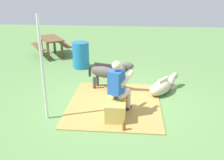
{
  "coord_description": "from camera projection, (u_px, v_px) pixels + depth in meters",
  "views": [
    {
      "loc": [
        -5.79,
        -0.33,
        2.83
      ],
      "look_at": [
        0.09,
        0.21,
        0.55
      ],
      "focal_mm": 40.55,
      "sensor_mm": 36.0,
      "label": 1
    }
  ],
  "objects": [
    {
      "name": "pony_lying",
      "position": [
        163.0,
        86.0,
        6.87
      ],
      "size": [
        1.23,
        1.02,
        0.42
      ],
      "color": "beige",
      "rests_on": "ground"
    },
    {
      "name": "water_barrel",
      "position": [
        81.0,
        55.0,
        8.84
      ],
      "size": [
        0.58,
        0.58,
        0.92
      ],
      "primitive_type": "cylinder",
      "color": "#1E72B2",
      "rests_on": "ground"
    },
    {
      "name": "picnic_bench",
      "position": [
        51.0,
        42.0,
        10.28
      ],
      "size": [
        1.97,
        1.91,
        0.75
      ],
      "color": "brown",
      "rests_on": "ground"
    },
    {
      "name": "ground_plane",
      "position": [
        120.0,
        102.0,
        6.42
      ],
      "size": [
        24.0,
        24.0,
        0.0
      ],
      "primitive_type": "plane",
      "color": "#608C4C"
    },
    {
      "name": "pony_standing",
      "position": [
        108.0,
        72.0,
        6.96
      ],
      "size": [
        0.62,
        1.31,
        0.89
      ],
      "color": "#4C4747",
      "rests_on": "ground"
    },
    {
      "name": "person_seated",
      "position": [
        119.0,
        85.0,
        5.59
      ],
      "size": [
        0.72,
        0.59,
        1.3
      ],
      "color": "beige",
      "rests_on": "ground"
    },
    {
      "name": "hay_patch",
      "position": [
        115.0,
        103.0,
        6.31
      ],
      "size": [
        2.61,
        2.25,
        0.02
      ],
      "primitive_type": "cube",
      "color": "#AD8C47",
      "rests_on": "ground"
    },
    {
      "name": "tent_pole_left",
      "position": [
        43.0,
        70.0,
        5.24
      ],
      "size": [
        0.06,
        0.06,
        2.27
      ],
      "primitive_type": "cylinder",
      "color": "silver",
      "rests_on": "ground"
    },
    {
      "name": "hay_bale",
      "position": [
        116.0,
        108.0,
        5.63
      ],
      "size": [
        0.77,
        0.43,
        0.42
      ],
      "primitive_type": "cube",
      "color": "tan",
      "rests_on": "ground"
    },
    {
      "name": "soda_bottle",
      "position": [
        124.0,
        125.0,
        5.11
      ],
      "size": [
        0.07,
        0.07,
        0.27
      ],
      "color": "brown",
      "rests_on": "ground"
    }
  ]
}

